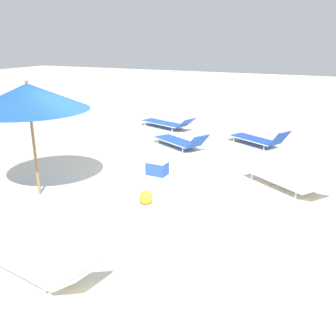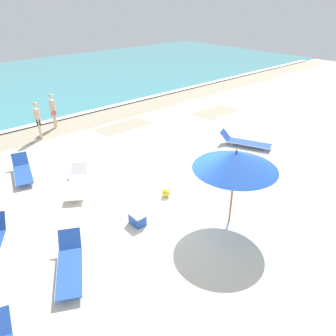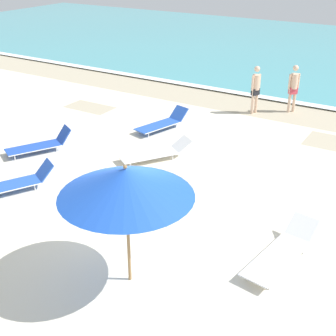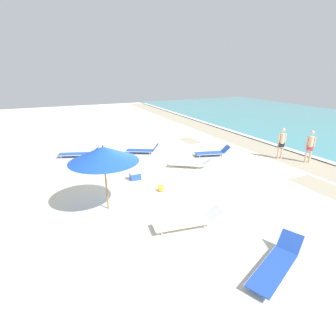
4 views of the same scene
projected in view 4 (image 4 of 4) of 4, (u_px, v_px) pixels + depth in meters
ground_plane at (140, 192)px, 11.03m from camera, size 60.00×60.00×0.16m
beach_umbrella at (103, 154)px, 8.82m from camera, size 2.40×2.40×2.41m
sun_lounger_under_umbrella at (190, 163)px, 13.52m from camera, size 1.70×2.13×0.49m
sun_lounger_beside_umbrella at (213, 152)px, 15.33m from camera, size 1.12×2.10×0.58m
sun_lounger_near_water_left at (114, 161)px, 13.88m from camera, size 1.49×2.06×0.59m
sun_lounger_near_water_right at (188, 221)px, 8.39m from camera, size 0.93×2.33×0.51m
sun_lounger_mid_beach_solo at (143, 150)px, 15.77m from camera, size 1.46×2.00×0.63m
sun_lounger_mid_beach_pair_a at (79, 153)px, 15.16m from camera, size 1.31×2.36×0.52m
sun_lounger_mid_beach_pair_b at (277, 264)px, 6.53m from camera, size 1.46×2.34×0.58m
beachgoer_wading_adult at (310, 145)px, 13.95m from camera, size 0.33×0.36×1.76m
beachgoer_shoreline_child at (282, 141)px, 14.58m from camera, size 0.27×0.43×1.76m
beach_ball at (161, 188)px, 10.87m from camera, size 0.28×0.28×0.28m
cooler_box at (135, 176)px, 12.01m from camera, size 0.37×0.51×0.37m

